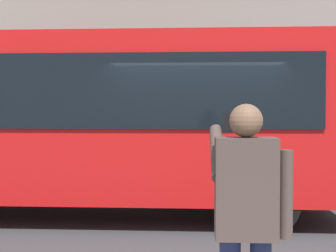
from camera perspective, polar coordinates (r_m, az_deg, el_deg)
ground_plane at (r=7.62m, az=3.54°, el=-11.88°), size 60.00×60.00×0.00m
red_bus at (r=8.11m, az=-10.84°, el=0.93°), size 9.05×2.54×3.08m
pedestrian_photographer at (r=3.12m, az=9.63°, el=-10.41°), size 0.53×0.52×1.70m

